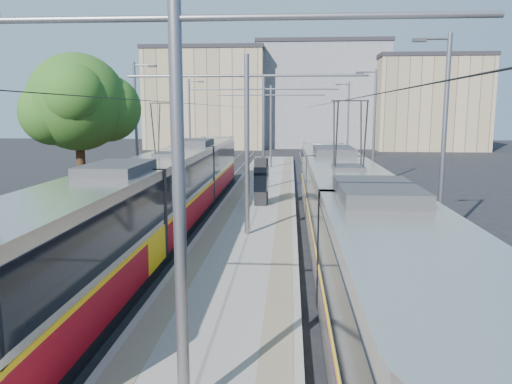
{
  "coord_description": "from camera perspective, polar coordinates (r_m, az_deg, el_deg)",
  "views": [
    {
      "loc": [
        1.69,
        -11.4,
        5.19
      ],
      "look_at": [
        0.19,
        10.47,
        1.6
      ],
      "focal_mm": 35.0,
      "sensor_mm": 36.0,
      "label": 1
    }
  ],
  "objects": [
    {
      "name": "rails",
      "position": [
        28.91,
        0.52,
        -1.01
      ],
      "size": [
        8.71,
        70.0,
        0.03
      ],
      "color": "gray",
      "rests_on": "ground"
    },
    {
      "name": "building_centre",
      "position": [
        75.55,
        7.33,
        10.88
      ],
      "size": [
        18.36,
        14.28,
        14.74
      ],
      "color": "gray",
      "rests_on": "ground"
    },
    {
      "name": "street_lamps",
      "position": [
        32.46,
        0.95,
        7.51
      ],
      "size": [
        15.18,
        38.22,
        8.0
      ],
      "color": "slate",
      "rests_on": "ground"
    },
    {
      "name": "tram_right",
      "position": [
        16.93,
        10.35,
        -2.2
      ],
      "size": [
        2.43,
        27.83,
        5.5
      ],
      "color": "black",
      "rests_on": "ground"
    },
    {
      "name": "building_right",
      "position": [
        71.78,
        18.98,
        9.59
      ],
      "size": [
        14.28,
        10.2,
        12.36
      ],
      "color": "tan",
      "rests_on": "ground"
    },
    {
      "name": "ground",
      "position": [
        12.63,
        -4.24,
        -14.97
      ],
      "size": [
        160.0,
        160.0,
        0.0
      ],
      "primitive_type": "plane",
      "color": "black",
      "rests_on": "ground"
    },
    {
      "name": "platform",
      "position": [
        28.89,
        0.52,
        -0.75
      ],
      "size": [
        4.0,
        50.0,
        0.3
      ],
      "primitive_type": "cube",
      "color": "gray",
      "rests_on": "ground"
    },
    {
      "name": "tram_left",
      "position": [
        22.06,
        -9.99,
        0.07
      ],
      "size": [
        2.43,
        31.62,
        5.5
      ],
      "color": "black",
      "rests_on": "ground"
    },
    {
      "name": "catenary",
      "position": [
        25.62,
        0.15,
        7.81
      ],
      "size": [
        9.2,
        70.0,
        7.0
      ],
      "color": "slate",
      "rests_on": "platform"
    },
    {
      "name": "tree",
      "position": [
        28.28,
        -18.91,
        9.48
      ],
      "size": [
        5.62,
        5.2,
        8.17
      ],
      "color": "#382314",
      "rests_on": "ground"
    },
    {
      "name": "tactile_strip_right",
      "position": [
        28.81,
        3.4,
        -0.48
      ],
      "size": [
        0.7,
        50.0,
        0.01
      ],
      "primitive_type": "cube",
      "color": "gray",
      "rests_on": "platform"
    },
    {
      "name": "shelter",
      "position": [
        26.13,
        0.61,
        1.36
      ],
      "size": [
        0.74,
        1.14,
        2.45
      ],
      "rotation": [
        0.0,
        0.0,
        -0.05
      ],
      "color": "black",
      "rests_on": "platform"
    },
    {
      "name": "building_left",
      "position": [
        72.37,
        -5.47,
        10.56
      ],
      "size": [
        16.32,
        12.24,
        13.67
      ],
      "color": "tan",
      "rests_on": "ground"
    },
    {
      "name": "tactile_strip_left",
      "position": [
        28.98,
        -2.35,
        -0.41
      ],
      "size": [
        0.7,
        50.0,
        0.01
      ],
      "primitive_type": "cube",
      "color": "gray",
      "rests_on": "platform"
    }
  ]
}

